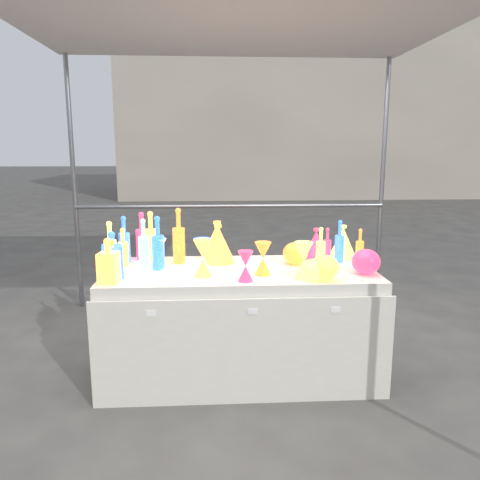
{
  "coord_description": "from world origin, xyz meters",
  "views": [
    {
      "loc": [
        -0.18,
        -3.06,
        1.55
      ],
      "look_at": [
        0.0,
        0.0,
        0.95
      ],
      "focal_mm": 35.0,
      "sensor_mm": 36.0,
      "label": 1
    }
  ],
  "objects": [
    {
      "name": "bottle_8",
      "position": [
        0.72,
        0.16,
        0.9
      ],
      "size": [
        0.08,
        0.08,
        0.3
      ],
      "primitive_type": null,
      "rotation": [
        0.0,
        0.0,
        -0.27
      ],
      "color": "#1C9E56",
      "rests_on": "display_table"
    },
    {
      "name": "decanter_2",
      "position": [
        -0.81,
        -0.16,
        0.9
      ],
      "size": [
        0.15,
        0.15,
        0.3
      ],
      "primitive_type": null,
      "rotation": [
        0.0,
        0.0,
        0.2
      ],
      "color": "#1C9E56",
      "rests_on": "display_table"
    },
    {
      "name": "bottle_2",
      "position": [
        -0.42,
        0.21,
        0.95
      ],
      "size": [
        0.09,
        0.09,
        0.39
      ],
      "primitive_type": null,
      "rotation": [
        0.0,
        0.0,
        0.07
      ],
      "color": "gold",
      "rests_on": "display_table"
    },
    {
      "name": "decanter_1",
      "position": [
        -0.81,
        -0.19,
        0.88
      ],
      "size": [
        0.13,
        0.13,
        0.25
      ],
      "primitive_type": null,
      "rotation": [
        0.0,
        0.0,
        -0.31
      ],
      "color": "gold",
      "rests_on": "display_table"
    },
    {
      "name": "display_table",
      "position": [
        0.0,
        -0.01,
        0.37
      ],
      "size": [
        1.84,
        0.83,
        0.75
      ],
      "color": "silver",
      "rests_on": "ground"
    },
    {
      "name": "canopy_tent",
      "position": [
        0.0,
        0.01,
        2.38
      ],
      "size": [
        3.15,
        3.15,
        2.46
      ],
      "color": "gray",
      "rests_on": "ground"
    },
    {
      "name": "bottle_6",
      "position": [
        -0.8,
        0.14,
        0.88
      ],
      "size": [
        0.08,
        0.08,
        0.27
      ],
      "primitive_type": null,
      "rotation": [
        0.0,
        0.0,
        -0.13
      ],
      "color": "red",
      "rests_on": "display_table"
    },
    {
      "name": "ground",
      "position": [
        0.0,
        0.0,
        0.0
      ],
      "size": [
        80.0,
        80.0,
        0.0
      ],
      "primitive_type": "plane",
      "color": "#63615C",
      "rests_on": "ground"
    },
    {
      "name": "globe_3",
      "position": [
        0.8,
        -0.18,
        0.82
      ],
      "size": [
        0.23,
        0.23,
        0.15
      ],
      "primitive_type": null,
      "rotation": [
        0.0,
        0.0,
        -0.31
      ],
      "color": "#1D36AD",
      "rests_on": "display_table"
    },
    {
      "name": "bottle_0",
      "position": [
        -0.63,
        0.33,
        0.93
      ],
      "size": [
        0.12,
        0.12,
        0.36
      ],
      "primitive_type": null,
      "rotation": [
        0.0,
        0.0,
        0.42
      ],
      "color": "red",
      "rests_on": "display_table"
    },
    {
      "name": "cardboard_box_flat",
      "position": [
        0.23,
        2.05,
        0.03
      ],
      "size": [
        0.74,
        0.63,
        0.05
      ],
      "primitive_type": "cube",
      "rotation": [
        0.0,
        0.0,
        0.35
      ],
      "color": "#A37249",
      "rests_on": "ground"
    },
    {
      "name": "globe_2",
      "position": [
        0.39,
        0.11,
        0.82
      ],
      "size": [
        0.21,
        0.21,
        0.14
      ],
      "primitive_type": null,
      "rotation": [
        0.0,
        0.0,
        -0.23
      ],
      "color": "gold",
      "rests_on": "display_table"
    },
    {
      "name": "bottle_3",
      "position": [
        -0.7,
        0.34,
        0.92
      ],
      "size": [
        0.11,
        0.11,
        0.35
      ],
      "primitive_type": null,
      "rotation": [
        0.0,
        0.0,
        0.25
      ],
      "color": "#1D36AD",
      "rests_on": "display_table"
    },
    {
      "name": "globe_1",
      "position": [
        0.43,
        -0.3,
        0.81
      ],
      "size": [
        0.17,
        0.17,
        0.12
      ],
      "primitive_type": null,
      "rotation": [
        0.0,
        0.0,
        0.15
      ],
      "color": "#136078",
      "rests_on": "display_table"
    },
    {
      "name": "bottle_7",
      "position": [
        -0.55,
        0.03,
        0.93
      ],
      "size": [
        0.1,
        0.1,
        0.36
      ],
      "primitive_type": null,
      "rotation": [
        0.0,
        0.0,
        0.24
      ],
      "color": "#1C9E56",
      "rests_on": "display_table"
    },
    {
      "name": "bottle_5",
      "position": [
        -0.65,
        0.08,
        0.92
      ],
      "size": [
        0.09,
        0.09,
        0.34
      ],
      "primitive_type": null,
      "rotation": [
        0.0,
        0.0,
        0.25
      ],
      "color": "#D32AAE",
      "rests_on": "display_table"
    },
    {
      "name": "hourglass_1",
      "position": [
        0.02,
        -0.3,
        0.85
      ],
      "size": [
        0.1,
        0.1,
        0.19
      ],
      "primitive_type": null,
      "rotation": [
        0.0,
        0.0,
        0.03
      ],
      "color": "#1D36AD",
      "rests_on": "display_table"
    },
    {
      "name": "lampshade_3",
      "position": [
        0.78,
        0.28,
        0.87
      ],
      "size": [
        0.22,
        0.22,
        0.25
      ],
      "primitive_type": null,
      "rotation": [
        0.0,
        0.0,
        0.06
      ],
      "color": "#136078",
      "rests_on": "display_table"
    },
    {
      "name": "bottle_10",
      "position": [
        0.63,
        0.17,
        0.87
      ],
      "size": [
        0.07,
        0.07,
        0.25
      ],
      "primitive_type": null,
      "rotation": [
        0.0,
        0.0,
        0.34
      ],
      "color": "#1D36AD",
      "rests_on": "display_table"
    },
    {
      "name": "lampshade_2",
      "position": [
        0.57,
        0.24,
        0.87
      ],
      "size": [
        0.23,
        0.23,
        0.23
      ],
      "primitive_type": null,
      "rotation": [
        0.0,
        0.0,
        -0.19
      ],
      "color": "#1D36AD",
      "rests_on": "display_table"
    },
    {
      "name": "globe_0",
      "position": [
        0.5,
        -0.3,
        0.82
      ],
      "size": [
        0.23,
        0.23,
        0.14
      ],
      "primitive_type": null,
      "rotation": [
        0.0,
        0.0,
        0.42
      ],
      "color": "red",
      "rests_on": "display_table"
    },
    {
      "name": "hourglass_3",
      "position": [
        -0.54,
        0.04,
        0.85
      ],
      "size": [
        0.13,
        0.13,
        0.21
      ],
      "primitive_type": null,
      "rotation": [
        0.0,
        0.0,
        0.29
      ],
      "color": "#D32AAE",
      "rests_on": "display_table"
    },
    {
      "name": "bottle_11",
      "position": [
        0.56,
        0.03,
        0.89
      ],
      "size": [
        0.08,
        0.08,
        0.28
      ],
      "primitive_type": null,
      "rotation": [
        0.0,
        0.0,
        0.4
      ],
      "color": "#136078",
      "rests_on": "display_table"
    },
    {
      "name": "decanter_0",
      "position": [
        -0.81,
        -0.28,
        0.89
      ],
      "size": [
        0.13,
        0.13,
        0.28
      ],
      "primitive_type": null,
      "rotation": [
        0.0,
        0.0,
        -0.1
      ],
      "color": "red",
      "rests_on": "display_table"
    },
    {
      "name": "bottle_1",
      "position": [
        -0.81,
        0.24,
        0.92
      ],
      "size": [
        0.08,
        0.08,
        0.34
      ],
      "primitive_type": null,
      "rotation": [
        0.0,
        0.0,
        0.01
      ],
      "color": "#1C9E56",
      "rests_on": "display_table"
    },
    {
      "name": "background_building",
      "position": [
        4.0,
        14.0,
        3.0
      ],
      "size": [
        14.0,
        6.0,
        6.0
      ],
      "primitive_type": "cube",
      "color": "#BEB49E",
      "rests_on": "ground"
    },
    {
      "name": "hourglass_2",
      "position": [
        0.38,
        -0.26,
        0.87
      ],
      "size": [
        0.12,
        0.12,
        0.23
      ],
      "primitive_type": null,
      "rotation": [
        0.0,
        0.0,
        -0.01
      ],
      "color": "#136078",
      "rests_on": "display_table"
    },
    {
      "name": "cardboard_box_closed",
      "position": [
        -0.07,
        1.82,
        0.17
      ],
      "size": [
        0.57,
        0.51,
        0.34
      ],
      "primitive_type": "cube",
      "rotation": [
        0.0,
        0.0,
        0.43
      ],
      "color": "#A37249",
      "rests_on": "ground"
    },
    {
      "name": "bottle_9",
      "position": [
        0.86,
        0.12,
        0.87
      ],
      "size": [
        0.06,
        0.06,
        0.25
      ],
      "primitive_type": null,
      "rotation": [
        0.0,
        0.0,
        -0.09
      ],
      "color": "gold",
      "rests_on": "display_table"
    },
    {
      "name": "lampshade_1",
      "position": [
        -0.15,
        0.28,
        0.89
      ],
      "size": [
        0.31,
        0.31,
        0.29
      ],
      "primitive_type": null,
      "rotation": [
        0.0,
        0.0,
        -0.35
      ],
      "color": "#FAFF35",
      "rests_on": "display_table"
    },
    {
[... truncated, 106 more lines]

